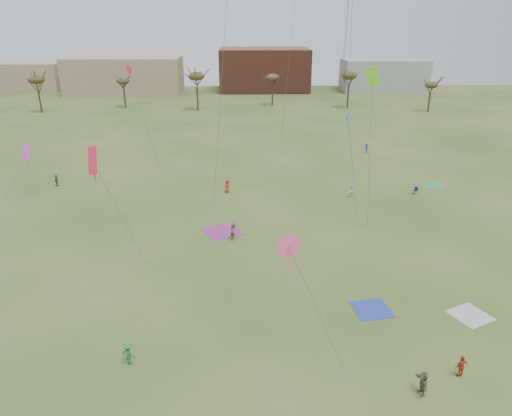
{
  "coord_description": "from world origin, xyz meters",
  "views": [
    {
      "loc": [
        -0.93,
        -27.38,
        21.37
      ],
      "look_at": [
        0.0,
        12.0,
        5.5
      ],
      "focal_mm": 33.93,
      "sensor_mm": 36.0,
      "label": 1
    }
  ],
  "objects_px": {
    "flyer_near_center": "(129,353)",
    "camp_chair_right": "(415,192)",
    "radio_tower": "(348,21)",
    "spectator_fore_a": "(461,366)"
  },
  "relations": [
    {
      "from": "radio_tower",
      "to": "flyer_near_center",
      "type": "bearing_deg",
      "value": -106.98
    },
    {
      "from": "flyer_near_center",
      "to": "camp_chair_right",
      "type": "distance_m",
      "value": 43.11
    },
    {
      "from": "flyer_near_center",
      "to": "radio_tower",
      "type": "xyz_separation_m",
      "value": [
        38.64,
        126.53,
        18.41
      ]
    },
    {
      "from": "radio_tower",
      "to": "spectator_fore_a",
      "type": "bearing_deg",
      "value": -97.73
    },
    {
      "from": "spectator_fore_a",
      "to": "camp_chair_right",
      "type": "distance_m",
      "value": 34.25
    },
    {
      "from": "spectator_fore_a",
      "to": "camp_chair_right",
      "type": "height_order",
      "value": "spectator_fore_a"
    },
    {
      "from": "flyer_near_center",
      "to": "radio_tower",
      "type": "relative_size",
      "value": 0.04
    },
    {
      "from": "spectator_fore_a",
      "to": "radio_tower",
      "type": "bearing_deg",
      "value": -115.58
    },
    {
      "from": "spectator_fore_a",
      "to": "flyer_near_center",
      "type": "bearing_deg",
      "value": -22.44
    },
    {
      "from": "spectator_fore_a",
      "to": "radio_tower",
      "type": "xyz_separation_m",
      "value": [
        17.42,
        128.23,
        18.44
      ]
    }
  ]
}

